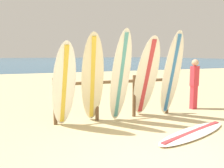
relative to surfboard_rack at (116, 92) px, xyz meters
name	(u,v)px	position (x,y,z in m)	size (l,w,h in m)	color
ocean_water	(34,61)	(-0.10, 55.18, -0.69)	(120.00, 80.00, 0.01)	#1E5984
surfboard_rack	(116,92)	(0.00, 0.00, 0.00)	(3.15, 0.09, 1.10)	brown
surfboard_leaning_far_left	(64,86)	(-1.37, -0.39, 0.27)	(0.56, 0.85, 1.93)	white
surfboard_leaning_left	(92,80)	(-0.71, -0.31, 0.36)	(0.68, 1.09, 2.12)	beige
surfboard_leaning_center_left	(120,77)	(-0.06, -0.42, 0.41)	(0.47, 0.77, 2.21)	white
surfboard_leaning_center	(146,78)	(0.71, -0.26, 0.35)	(0.68, 1.05, 2.08)	white
surfboard_leaning_center_right	(172,75)	(1.40, -0.36, 0.42)	(0.56, 0.84, 2.23)	white
surfboard_lying_on_sand	(193,133)	(1.06, -1.68, -0.66)	(2.25, 1.22, 0.08)	white
beachgoer_standing	(194,82)	(2.57, 0.16, 0.13)	(0.27, 0.20, 1.49)	#D8333F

